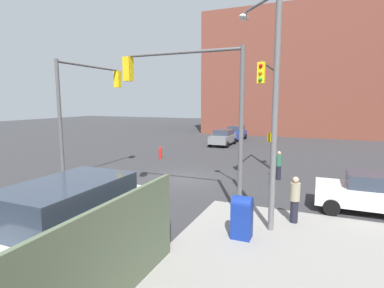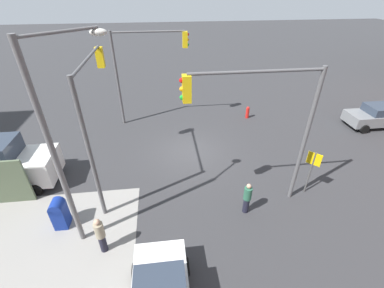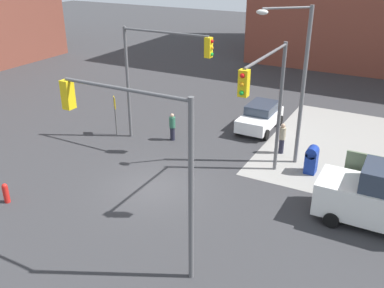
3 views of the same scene
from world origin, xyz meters
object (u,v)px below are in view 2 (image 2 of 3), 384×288
at_px(traffic_signal_nw_corner, 263,115).
at_px(street_lamp_corner, 61,139).
at_px(traffic_signal_se_corner, 144,60).
at_px(fire_hydrant, 248,112).
at_px(pedestrian_waiting, 247,198).
at_px(traffic_signal_ne_corner, 93,103).
at_px(pedestrian_crossing, 101,235).
at_px(mailbox_blue, 59,213).
at_px(coupe_gray, 378,116).

distance_m(traffic_signal_nw_corner, street_lamp_corner, 7.41).
bearing_deg(street_lamp_corner, traffic_signal_se_corner, -103.10).
bearing_deg(fire_hydrant, pedestrian_waiting, 72.30).
relative_size(street_lamp_corner, pedestrian_waiting, 4.82).
bearing_deg(traffic_signal_ne_corner, street_lamp_corner, 82.21).
xyz_separation_m(street_lamp_corner, pedestrian_waiting, (-6.92, -0.36, -3.84)).
bearing_deg(pedestrian_waiting, traffic_signal_se_corner, 24.75).
height_order(traffic_signal_se_corner, fire_hydrant, traffic_signal_se_corner).
bearing_deg(street_lamp_corner, pedestrian_waiting, -177.03).
height_order(traffic_signal_nw_corner, street_lamp_corner, street_lamp_corner).
distance_m(street_lamp_corner, pedestrian_waiting, 7.92).
bearing_deg(pedestrian_waiting, pedestrian_crossing, 101.32).
distance_m(mailbox_blue, pedestrian_crossing, 2.50).
bearing_deg(street_lamp_corner, pedestrian_crossing, 127.43).
relative_size(traffic_signal_nw_corner, traffic_signal_ne_corner, 1.00).
relative_size(pedestrian_crossing, pedestrian_waiting, 1.06).
xyz_separation_m(fire_hydrant, pedestrian_crossing, (9.20, 10.70, 0.43)).
distance_m(traffic_signal_nw_corner, fire_hydrant, 9.98).
distance_m(mailbox_blue, fire_hydrant, 14.50).
xyz_separation_m(traffic_signal_nw_corner, traffic_signal_ne_corner, (6.91, -2.02, -0.01)).
relative_size(mailbox_blue, pedestrian_waiting, 0.86).
height_order(coupe_gray, pedestrian_crossing, pedestrian_crossing).
distance_m(traffic_signal_se_corner, street_lamp_corner, 10.33).
height_order(traffic_signal_nw_corner, mailbox_blue, traffic_signal_nw_corner).
bearing_deg(pedestrian_waiting, traffic_signal_ne_corner, 66.79).
distance_m(traffic_signal_nw_corner, coupe_gray, 13.66).
bearing_deg(traffic_signal_ne_corner, fire_hydrant, -144.87).
xyz_separation_m(traffic_signal_nw_corner, coupe_gray, (-11.54, -6.26, -3.79)).
bearing_deg(traffic_signal_se_corner, street_lamp_corner, 76.90).
bearing_deg(traffic_signal_se_corner, pedestrian_waiting, 115.28).
height_order(traffic_signal_nw_corner, traffic_signal_ne_corner, same).
bearing_deg(traffic_signal_se_corner, traffic_signal_nw_corner, 119.02).
bearing_deg(traffic_signal_nw_corner, street_lamp_corner, 8.21).
relative_size(coupe_gray, pedestrian_waiting, 2.52).
bearing_deg(pedestrian_crossing, traffic_signal_se_corner, 41.61).
height_order(street_lamp_corner, fire_hydrant, street_lamp_corner).
height_order(traffic_signal_ne_corner, street_lamp_corner, street_lamp_corner).
relative_size(traffic_signal_se_corner, mailbox_blue, 4.55).
relative_size(traffic_signal_nw_corner, fire_hydrant, 6.91).
xyz_separation_m(traffic_signal_se_corner, fire_hydrant, (-7.58, 0.30, -4.12)).
relative_size(traffic_signal_ne_corner, pedestrian_crossing, 3.71).
xyz_separation_m(traffic_signal_nw_corner, pedestrian_waiting, (0.41, 0.70, -3.77)).
xyz_separation_m(fire_hydrant, coupe_gray, (-8.95, 2.44, 0.36)).
bearing_deg(pedestrian_crossing, fire_hydrant, 9.30).
bearing_deg(street_lamp_corner, mailbox_blue, -23.58).
relative_size(fire_hydrant, coupe_gray, 0.23).
xyz_separation_m(traffic_signal_ne_corner, coupe_gray, (-18.45, -4.24, -3.78)).
bearing_deg(street_lamp_corner, traffic_signal_nw_corner, -171.79).
relative_size(traffic_signal_nw_corner, traffic_signal_se_corner, 1.00).
distance_m(traffic_signal_nw_corner, pedestrian_crossing, 7.84).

